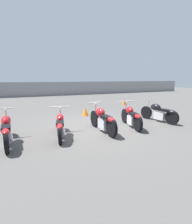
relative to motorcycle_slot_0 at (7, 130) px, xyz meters
name	(u,v)px	position (x,y,z in m)	size (l,w,h in m)	color
ground_plane	(95,127)	(3.13, 0.57, -0.43)	(60.00, 60.00, 0.00)	#514F4C
fence_back	(44,89)	(3.13, 14.49, 0.34)	(40.00, 0.04, 1.56)	gray
motorcycle_slot_0	(7,130)	(0.00, 0.00, 0.00)	(0.56, 2.18, 1.00)	black
motorcycle_slot_1	(60,125)	(1.60, -0.02, -0.04)	(0.81, 1.94, 0.95)	black
motorcycle_slot_2	(103,120)	(3.16, -0.06, 0.02)	(0.55, 2.11, 1.02)	black
motorcycle_slot_3	(131,117)	(4.51, 0.03, -0.02)	(0.78, 1.95, 0.99)	black
motorcycle_slot_4	(159,113)	(6.18, 0.24, -0.02)	(0.67, 1.99, 0.98)	black
traffic_cone_near	(85,112)	(3.60, 2.86, -0.22)	(0.34, 0.34, 0.43)	orange
traffic_cone_far	(124,101)	(7.63, 5.23, -0.17)	(0.27, 0.27, 0.53)	orange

